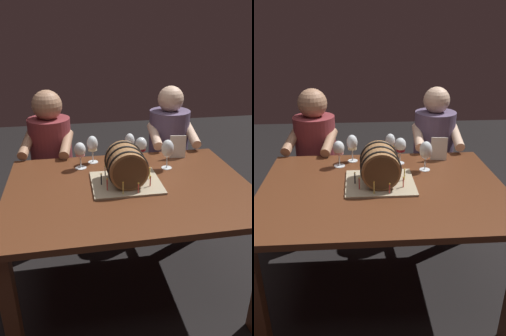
{
  "view_description": "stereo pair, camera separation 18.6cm",
  "coord_description": "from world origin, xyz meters",
  "views": [
    {
      "loc": [
        -0.32,
        -1.64,
        1.59
      ],
      "look_at": [
        -0.01,
        0.04,
        0.84
      ],
      "focal_mm": 34.74,
      "sensor_mm": 36.0,
      "label": 1
    },
    {
      "loc": [
        -0.13,
        -1.66,
        1.59
      ],
      "look_at": [
        -0.01,
        0.04,
        0.84
      ],
      "focal_mm": 34.74,
      "sensor_mm": 36.0,
      "label": 2
    }
  ],
  "objects": [
    {
      "name": "ground_plane",
      "position": [
        0.0,
        0.0,
        0.0
      ],
      "size": [
        8.0,
        8.0,
        0.0
      ],
      "primitive_type": "plane",
      "color": "black"
    },
    {
      "name": "dining_table",
      "position": [
        0.0,
        0.0,
        0.65
      ],
      "size": [
        1.41,
        1.03,
        0.74
      ],
      "color": "#562D19",
      "rests_on": "ground"
    },
    {
      "name": "barrel_cake",
      "position": [
        -0.01,
        0.04,
        0.85
      ],
      "size": [
        0.4,
        0.35,
        0.24
      ],
      "color": "tan",
      "rests_on": "dining_table"
    },
    {
      "name": "wine_glass_red",
      "position": [
        0.14,
        0.34,
        0.87
      ],
      "size": [
        0.08,
        0.08,
        0.18
      ],
      "color": "white",
      "rests_on": "dining_table"
    },
    {
      "name": "wine_glass_white",
      "position": [
        -0.18,
        0.4,
        0.87
      ],
      "size": [
        0.07,
        0.07,
        0.19
      ],
      "color": "white",
      "rests_on": "dining_table"
    },
    {
      "name": "wine_glass_rose",
      "position": [
        -0.26,
        0.32,
        0.86
      ],
      "size": [
        0.07,
        0.07,
        0.17
      ],
      "color": "white",
      "rests_on": "dining_table"
    },
    {
      "name": "wine_glass_empty",
      "position": [
        0.29,
        0.22,
        0.87
      ],
      "size": [
        0.08,
        0.08,
        0.19
      ],
      "color": "white",
      "rests_on": "dining_table"
    },
    {
      "name": "wine_glass_amber",
      "position": [
        0.09,
        0.45,
        0.86
      ],
      "size": [
        0.07,
        0.07,
        0.17
      ],
      "color": "white",
      "rests_on": "dining_table"
    },
    {
      "name": "menu_card",
      "position": [
        0.41,
        0.38,
        0.82
      ],
      "size": [
        0.11,
        0.03,
        0.16
      ],
      "primitive_type": "cube",
      "rotation": [
        -0.05,
        0.0,
        -0.16
      ],
      "color": "silver",
      "rests_on": "dining_table"
    },
    {
      "name": "person_seated_left",
      "position": [
        -0.47,
        0.76,
        0.53
      ],
      "size": [
        0.4,
        0.49,
        1.17
      ],
      "color": "#4C1B1E",
      "rests_on": "ground"
    },
    {
      "name": "person_seated_right",
      "position": [
        0.47,
        0.76,
        0.53
      ],
      "size": [
        0.38,
        0.47,
        1.17
      ],
      "color": "#372D40",
      "rests_on": "ground"
    }
  ]
}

